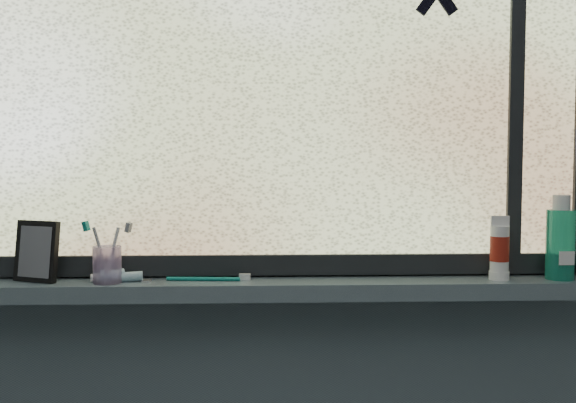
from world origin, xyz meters
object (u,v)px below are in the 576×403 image
at_px(toothbrush_cup, 107,265).
at_px(mouthwash_bottle, 561,237).
at_px(vanity_mirror, 37,251).
at_px(cream_tube, 500,246).

xyz_separation_m(toothbrush_cup, mouthwash_bottle, (1.08, 0.01, 0.06)).
height_order(vanity_mirror, mouthwash_bottle, mouthwash_bottle).
distance_m(vanity_mirror, toothbrush_cup, 0.17).
bearing_deg(toothbrush_cup, cream_tube, 0.36).
bearing_deg(vanity_mirror, cream_tube, 22.07).
distance_m(mouthwash_bottle, cream_tube, 0.15).
xyz_separation_m(vanity_mirror, mouthwash_bottle, (1.25, -0.02, 0.03)).
bearing_deg(toothbrush_cup, vanity_mirror, 171.81).
relative_size(toothbrush_cup, mouthwash_bottle, 0.51).
bearing_deg(vanity_mirror, mouthwash_bottle, 22.23).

